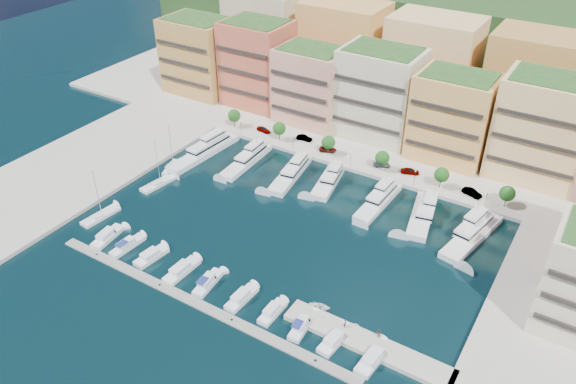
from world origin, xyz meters
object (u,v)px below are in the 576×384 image
Objects in this scene: tree_2 at (328,142)px; car_0 at (263,129)px; sailboat_2 at (172,168)px; car_2 at (328,149)px; lamppost_2 at (351,157)px; cruiser_6 at (272,312)px; cruiser_4 at (208,283)px; cruiser_0 at (108,237)px; sailboat_1 at (159,184)px; car_1 at (304,138)px; tree_1 at (279,128)px; yacht_1 at (248,159)px; yacht_4 at (379,200)px; lamppost_3 at (415,175)px; sailboat_0 at (101,216)px; yacht_3 at (329,180)px; car_5 at (472,193)px; person_0 at (345,323)px; cruiser_8 at (334,341)px; cruiser_1 at (127,246)px; cruiser_7 at (302,326)px; cruiser_3 at (182,271)px; lamppost_1 at (293,140)px; yacht_5 at (423,213)px; lamppost_0 at (241,124)px; tree_0 at (234,116)px; tree_5 at (507,194)px; cruiser_5 at (241,298)px; yacht_2 at (292,172)px; tree_4 at (442,175)px; tender_1 at (357,325)px; tender_0 at (319,307)px; person_1 at (379,333)px; tree_3 at (382,158)px; cruiser_9 at (373,359)px; yacht_6 at (473,233)px; yacht_0 at (206,150)px; car_3 at (382,165)px; car_4 at (410,171)px.

car_0 is at bearing 175.33° from tree_2.
sailboat_2 is 2.72× the size of car_2.
lamppost_2 is 0.59× the size of cruiser_6.
cruiser_0 is at bearing 179.97° from cruiser_4.
sailboat_1 is at bearing 175.44° from car_0.
car_1 is at bearing 159.57° from tree_2.
car_0 is (-6.78, 1.86, -2.98)m from tree_1.
yacht_1 and yacht_4 have the same top height.
sailboat_0 is (-58.05, -51.02, -3.52)m from lamppost_3.
yacht_3 is 35.45m from car_5.
cruiser_8 is at bearing 148.05° from person_0.
cruiser_1 is 1.09× the size of cruiser_7.
sailboat_1 reaches higher than cruiser_3.
lamppost_1 is 43.88m from yacht_5.
cruiser_8 is (51.09, 0.03, -0.02)m from cruiser_1.
car_5 is (67.91, 2.93, -2.01)m from lamppost_0.
tree_0 is 1.00× the size of tree_5.
cruiser_7 is at bearing -0.07° from cruiser_5.
yacht_4 reaches higher than car_0.
car_1 is at bearing -75.39° from car_0.
sailboat_1 is 37.85m from car_0.
yacht_2 is at bearing -164.36° from car_1.
tree_0 is at bearing 180.00° from tree_4.
cruiser_7 is at bearing -84.18° from yacht_4.
tree_2 is at bearing 47.76° from tender_1.
person_1 is at bearing -116.58° from tender_0.
tree_3 is 63.11m from cruiser_9.
tree_5 is 0.27× the size of yacht_1.
yacht_6 is at bearing -26.55° from tree_3.
sailboat_1 is (-13.00, -21.27, -0.79)m from yacht_1.
cruiser_9 is at bearing -142.87° from person_0.
car_1 is at bearing 96.33° from cruiser_3.
lamppost_2 is 56.04m from cruiser_4.
cruiser_8 is 0.60× the size of sailboat_2.
car_2 is at bearing 175.11° from tree_3.
tender_1 is at bearing 33.42° from cruiser_7.
lamppost_0 is 56.73m from cruiser_1.
sailboat_1 is (-36.98, -23.42, -0.90)m from yacht_3.
tender_1 is (2.49, -52.50, -4.37)m from tree_4.
cruiser_0 is at bearing 162.09° from car_1.
yacht_0 is 37.12m from yacht_3.
person_0 is (51.43, 3.61, 1.38)m from cruiser_1.
tree_0 is 1.22× the size of car_1.
yacht_2 is 48.23m from yacht_6.
cruiser_8 is 62.26m from car_3.
car_4 is at bearing -108.54° from car_3.
tree_4 is at bearing 71.31° from cruiser_5.
tree_4 is 0.30× the size of yacht_4.
lamppost_2 is at bearing 40.70° from sailboat_1.
yacht_6 is 15.78m from car_5.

